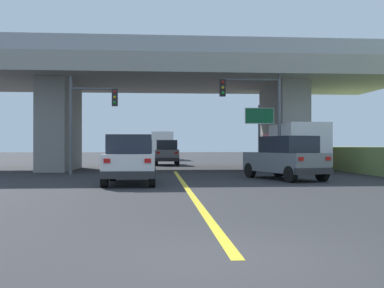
% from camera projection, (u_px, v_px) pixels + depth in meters
% --- Properties ---
extents(ground, '(160.00, 160.00, 0.00)m').
position_uv_depth(ground, '(174.00, 169.00, 30.92)').
color(ground, '#2B2B2D').
extents(overpass_bridge, '(30.08, 10.68, 7.66)m').
position_uv_depth(overpass_bridge, '(174.00, 89.00, 30.94)').
color(overpass_bridge, gray).
rests_on(overpass_bridge, ground).
extents(lane_divider_stripe, '(0.20, 22.10, 0.01)m').
position_uv_depth(lane_divider_stripe, '(187.00, 188.00, 17.45)').
color(lane_divider_stripe, yellow).
rests_on(lane_divider_stripe, ground).
extents(suv_lead, '(2.05, 4.48, 2.02)m').
position_uv_depth(suv_lead, '(131.00, 159.00, 19.25)').
color(suv_lead, silver).
rests_on(suv_lead, ground).
extents(suv_crossing, '(3.25, 4.92, 2.02)m').
position_uv_depth(suv_crossing, '(286.00, 158.00, 21.75)').
color(suv_crossing, slate).
rests_on(suv_crossing, ground).
extents(box_truck, '(2.33, 7.03, 2.88)m').
position_uv_depth(box_truck, '(294.00, 146.00, 28.51)').
color(box_truck, red).
rests_on(box_truck, ground).
extents(sedan_oncoming, '(1.91, 4.68, 2.02)m').
position_uv_depth(sedan_oncoming, '(167.00, 153.00, 38.00)').
color(sedan_oncoming, slate).
rests_on(sedan_oncoming, ground).
extents(traffic_signal_nearside, '(3.50, 0.36, 6.00)m').
position_uv_depth(traffic_signal_nearside, '(260.00, 106.00, 26.40)').
color(traffic_signal_nearside, '#56595E').
rests_on(traffic_signal_nearside, ground).
extents(traffic_signal_farside, '(2.65, 0.36, 5.39)m').
position_uv_depth(traffic_signal_farside, '(87.00, 113.00, 25.71)').
color(traffic_signal_farside, '#56595E').
rests_on(traffic_signal_farside, ground).
extents(highway_sign, '(1.79, 0.17, 4.03)m').
position_uv_depth(highway_sign, '(259.00, 122.00, 28.27)').
color(highway_sign, '#56595E').
rests_on(highway_sign, ground).
extents(semi_truck_distant, '(2.33, 6.89, 3.07)m').
position_uv_depth(semi_truck_distant, '(162.00, 145.00, 52.54)').
color(semi_truck_distant, silver).
rests_on(semi_truck_distant, ground).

